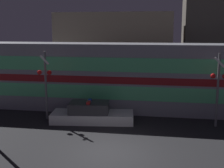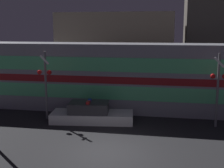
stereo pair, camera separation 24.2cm
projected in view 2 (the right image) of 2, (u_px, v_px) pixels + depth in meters
name	position (u px, v px, depth m)	size (l,w,h in m)	color
ground_plane	(108.00, 153.00, 13.81)	(120.00, 120.00, 0.00)	black
train	(129.00, 77.00, 20.99)	(21.81, 3.13, 4.48)	gray
police_car	(91.00, 114.00, 18.44)	(4.98, 2.35, 1.29)	silver
crossing_signal_near	(218.00, 85.00, 17.09)	(0.89, 0.36, 4.14)	slate
crossing_signal_far	(45.00, 80.00, 18.66)	(0.89, 0.36, 4.13)	slate
building_left	(117.00, 52.00, 27.55)	(9.84, 4.87, 6.78)	#726656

